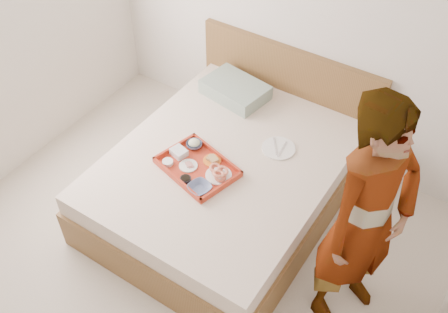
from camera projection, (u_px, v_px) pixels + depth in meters
ground at (148, 295)px, 3.63m from camera, size 3.50×4.00×0.01m
wall_back at (299, 7)px, 3.90m from camera, size 3.50×0.01×2.60m
bed at (226, 181)px, 4.04m from camera, size 1.65×2.00×0.53m
headboard at (287, 96)px, 4.46m from camera, size 1.65×0.06×0.95m
pillow at (235, 90)px, 4.33m from camera, size 0.57×0.43×0.12m
tray at (197, 167)px, 3.75m from camera, size 0.63×0.53×0.05m
prawn_plate at (219, 175)px, 3.69m from camera, size 0.23×0.23×0.01m
navy_bowl_big at (200, 188)px, 3.59m from camera, size 0.19×0.19×0.04m
sauce_dish at (186, 179)px, 3.65m from camera, size 0.10×0.10×0.03m
meat_plate at (188, 166)px, 3.76m from camera, size 0.17×0.17×0.01m
bread_plate at (212, 160)px, 3.80m from camera, size 0.16×0.16×0.01m
salad_bowl at (194, 145)px, 3.90m from camera, size 0.15×0.15×0.04m
plastic_tub at (179, 152)px, 3.83m from camera, size 0.14×0.12×0.05m
cheese_round at (168, 162)px, 3.77m from camera, size 0.10×0.10×0.03m
dinner_plate at (279, 148)px, 3.91m from camera, size 0.32×0.32×0.01m
person at (366, 222)px, 2.98m from camera, size 0.65×0.76×1.77m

